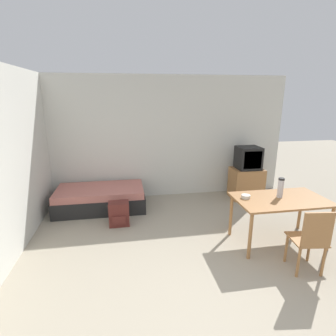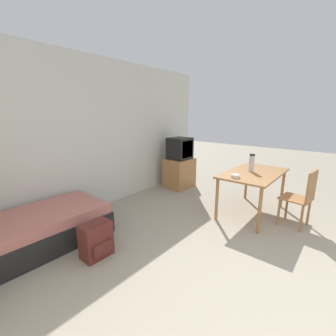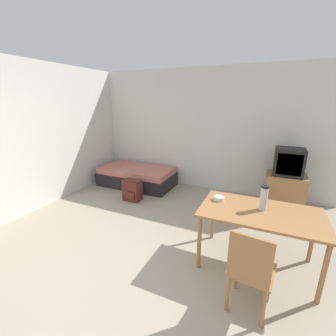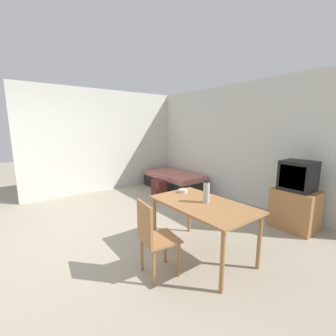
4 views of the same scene
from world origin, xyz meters
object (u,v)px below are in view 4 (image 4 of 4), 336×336
Objects in this scene: mate_bowl at (183,191)px; backpack at (159,189)px; daybed at (174,181)px; wooden_chair at (153,235)px; tv at (296,199)px; dining_table at (202,209)px; thermos_flask at (207,190)px.

mate_bowl is 0.31× the size of backpack.
wooden_chair is at bearing -42.16° from daybed.
tv is at bearing 81.48° from wooden_chair.
backpack is (-2.84, -0.87, -0.31)m from tv.
tv is 0.85× the size of dining_table.
wooden_chair is at bearing -60.75° from mate_bowl.
dining_table is 0.26m from thermos_flask.
mate_bowl reaches higher than dining_table.
tv is 1.29× the size of wooden_chair.
daybed is 3.24m from tv.
tv is 1.89m from thermos_flask.
daybed is at bearing -178.66° from tv.
dining_table is at bearing -11.63° from mate_bowl.
wooden_chair is 6.70× the size of mate_bowl.
daybed is 13.08× the size of mate_bowl.
thermos_flask is 0.70× the size of backpack.
thermos_flask is (2.87, -1.74, 0.69)m from daybed.
daybed is 3.42m from thermos_flask.
dining_table is at bearing 87.74° from wooden_chair.
thermos_flask is at bearing -5.67° from mate_bowl.
thermos_flask is (0.01, 0.05, 0.25)m from dining_table.
daybed is at bearing 147.92° from dining_table.
thermos_flask is at bearing 77.50° from dining_table.
dining_table reaches higher than backpack.
thermos_flask reaches higher than wooden_chair.
daybed is 1.28× the size of dining_table.
thermos_flask is at bearing -20.73° from backpack.
backpack is at bearing -162.95° from tv.
wooden_chair is 1.04m from mate_bowl.
backpack is at bearing -64.38° from daybed.
wooden_chair is at bearing -35.80° from backpack.
daybed is 5.75× the size of thermos_flask.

